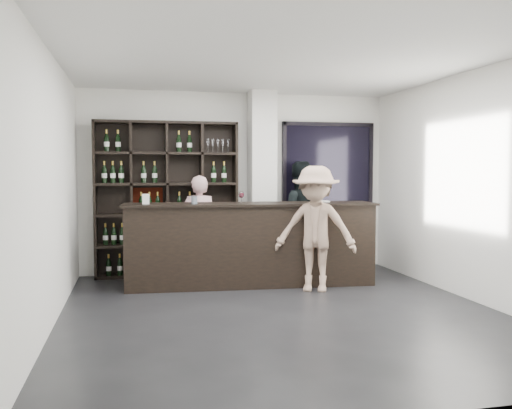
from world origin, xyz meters
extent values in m
cube|color=black|center=(0.00, 0.00, -0.01)|extent=(5.00, 5.50, 0.01)
cube|color=silver|center=(0.35, 2.47, 1.45)|extent=(0.40, 0.40, 2.90)
cube|color=black|center=(1.55, 2.69, 1.40)|extent=(1.60, 0.08, 2.10)
cube|color=black|center=(1.55, 2.69, 1.40)|extent=(1.48, 0.02, 1.98)
cube|color=black|center=(-0.03, 1.56, 0.57)|extent=(3.50, 0.66, 1.15)
cube|color=black|center=(-0.03, 1.56, 1.16)|extent=(3.58, 0.74, 0.03)
imported|color=beige|center=(-0.67, 2.40, 0.78)|extent=(0.65, 0.52, 1.57)
imported|color=black|center=(0.95, 2.40, 0.89)|extent=(0.98, 0.82, 1.79)
imported|color=tan|center=(0.75, 1.00, 0.85)|extent=(1.27, 1.04, 1.71)
cylinder|color=#A0B2C0|center=(-0.84, 1.51, 1.24)|extent=(0.10, 0.10, 0.11)
cube|color=white|center=(1.08, 1.55, 1.19)|extent=(0.13, 0.13, 0.02)
cube|color=white|center=(-1.50, 1.61, 1.25)|extent=(0.10, 0.05, 0.14)
camera|label=1|loc=(-1.65, -5.96, 1.64)|focal=38.00mm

